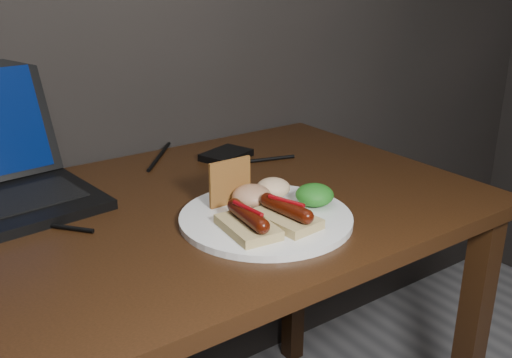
{
  "coord_description": "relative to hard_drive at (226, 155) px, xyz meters",
  "views": [
    {
      "loc": [
        -0.32,
        0.51,
        1.17
      ],
      "look_at": [
        0.22,
        1.27,
        0.82
      ],
      "focal_mm": 40.0,
      "sensor_mm": 36.0,
      "label": 1
    }
  ],
  "objects": [
    {
      "name": "desk",
      "position": [
        -0.35,
        -0.2,
        -0.1
      ],
      "size": [
        1.4,
        0.7,
        0.75
      ],
      "color": "#341B0D",
      "rests_on": "ground"
    },
    {
      "name": "hard_drive",
      "position": [
        0.0,
        0.0,
        0.0
      ],
      "size": [
        0.13,
        0.11,
        0.02
      ],
      "primitive_type": "cube",
      "rotation": [
        0.0,
        0.0,
        0.33
      ],
      "color": "black",
      "rests_on": "desk"
    },
    {
      "name": "desk_cables",
      "position": [
        -0.35,
        -0.05,
        -0.0
      ],
      "size": [
        0.99,
        0.4,
        0.01
      ],
      "color": "black",
      "rests_on": "desk"
    },
    {
      "name": "plate",
      "position": [
        -0.13,
        -0.34,
        -0.0
      ],
      "size": [
        0.32,
        0.32,
        0.01
      ],
      "primitive_type": "cylinder",
      "rotation": [
        0.0,
        0.0,
        -0.06
      ],
      "color": "white",
      "rests_on": "desk"
    },
    {
      "name": "bread_sausage_left",
      "position": [
        -0.19,
        -0.37,
        0.02
      ],
      "size": [
        0.08,
        0.12,
        0.04
      ],
      "color": "#D5C07D",
      "rests_on": "plate"
    },
    {
      "name": "bread_sausage_center",
      "position": [
        -0.12,
        -0.38,
        0.02
      ],
      "size": [
        0.08,
        0.12,
        0.04
      ],
      "color": "#D5C07D",
      "rests_on": "plate"
    },
    {
      "name": "crispbread",
      "position": [
        -0.15,
        -0.26,
        0.05
      ],
      "size": [
        0.09,
        0.01,
        0.08
      ],
      "primitive_type": "cube",
      "color": "#AA702E",
      "rests_on": "plate"
    },
    {
      "name": "salad_greens",
      "position": [
        -0.03,
        -0.35,
        0.02
      ],
      "size": [
        0.07,
        0.07,
        0.04
      ],
      "primitive_type": "ellipsoid",
      "color": "#0F4E10",
      "rests_on": "plate"
    },
    {
      "name": "salsa_mound",
      "position": [
        -0.13,
        -0.29,
        0.02
      ],
      "size": [
        0.07,
        0.07,
        0.04
      ],
      "primitive_type": "ellipsoid",
      "color": "maroon",
      "rests_on": "plate"
    },
    {
      "name": "coleslaw_mound",
      "position": [
        -0.07,
        -0.27,
        0.02
      ],
      "size": [
        0.06,
        0.06,
        0.04
      ],
      "primitive_type": "ellipsoid",
      "color": "beige",
      "rests_on": "plate"
    }
  ]
}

